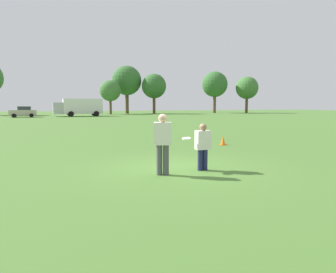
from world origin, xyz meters
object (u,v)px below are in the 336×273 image
at_px(parked_car_center, 23,112).
at_px(box_truck, 79,107).
at_px(player_defender, 203,144).
at_px(player_thrower, 163,141).
at_px(frisbee, 186,138).
at_px(traffic_cone, 223,141).

xyz_separation_m(parked_car_center, box_truck, (9.12, 1.23, 0.83)).
distance_m(player_defender, parked_car_center, 47.97).
relative_size(player_thrower, frisbee, 6.59).
bearing_deg(player_defender, box_truck, 90.90).
height_order(frisbee, box_truck, box_truck).
bearing_deg(player_defender, frisbee, 175.51).
xyz_separation_m(player_defender, traffic_cone, (3.70, 5.01, -0.60)).
height_order(traffic_cone, parked_car_center, parked_car_center).
bearing_deg(box_truck, player_defender, -89.10).
bearing_deg(frisbee, traffic_cone, 49.47).
bearing_deg(player_defender, traffic_cone, 53.57).
bearing_deg(parked_car_center, player_thrower, -79.78).
bearing_deg(traffic_cone, player_thrower, -134.60).
bearing_deg(parked_car_center, box_truck, 7.69).
height_order(player_defender, box_truck, box_truck).
height_order(parked_car_center, box_truck, box_truck).
height_order(frisbee, parked_car_center, parked_car_center).
height_order(traffic_cone, box_truck, box_truck).
height_order(player_thrower, player_defender, player_thrower).
bearing_deg(parked_car_center, traffic_cone, -72.05).
bearing_deg(player_thrower, box_truck, 89.25).
relative_size(traffic_cone, box_truck, 0.06).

